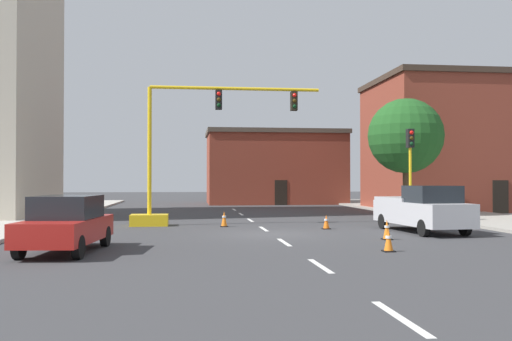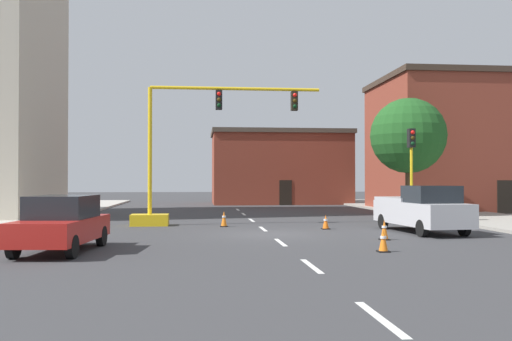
# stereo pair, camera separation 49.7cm
# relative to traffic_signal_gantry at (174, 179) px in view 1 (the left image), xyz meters

# --- Properties ---
(ground_plane) EXTENTS (160.00, 160.00, 0.00)m
(ground_plane) POSITION_rel_traffic_signal_gantry_xyz_m (4.07, -4.89, -2.26)
(ground_plane) COLOR #38383A
(sidewalk_left) EXTENTS (6.00, 56.00, 0.14)m
(sidewalk_left) POSITION_rel_traffic_signal_gantry_xyz_m (-8.83, 3.11, -2.19)
(sidewalk_left) COLOR #B2ADA3
(sidewalk_left) RESTS_ON ground_plane
(sidewalk_right) EXTENTS (6.00, 56.00, 0.14)m
(sidewalk_right) POSITION_rel_traffic_signal_gantry_xyz_m (16.97, 3.11, -2.19)
(sidewalk_right) COLOR #9E998E
(sidewalk_right) RESTS_ON ground_plane
(lane_stripe_seg_0) EXTENTS (0.16, 2.40, 0.01)m
(lane_stripe_seg_0) POSITION_rel_traffic_signal_gantry_xyz_m (4.07, -18.89, -2.25)
(lane_stripe_seg_0) COLOR silver
(lane_stripe_seg_0) RESTS_ON ground_plane
(lane_stripe_seg_1) EXTENTS (0.16, 2.40, 0.01)m
(lane_stripe_seg_1) POSITION_rel_traffic_signal_gantry_xyz_m (4.07, -13.39, -2.25)
(lane_stripe_seg_1) COLOR silver
(lane_stripe_seg_1) RESTS_ON ground_plane
(lane_stripe_seg_2) EXTENTS (0.16, 2.40, 0.01)m
(lane_stripe_seg_2) POSITION_rel_traffic_signal_gantry_xyz_m (4.07, -7.89, -2.25)
(lane_stripe_seg_2) COLOR silver
(lane_stripe_seg_2) RESTS_ON ground_plane
(lane_stripe_seg_3) EXTENTS (0.16, 2.40, 0.01)m
(lane_stripe_seg_3) POSITION_rel_traffic_signal_gantry_xyz_m (4.07, -2.39, -2.25)
(lane_stripe_seg_3) COLOR silver
(lane_stripe_seg_3) RESTS_ON ground_plane
(lane_stripe_seg_4) EXTENTS (0.16, 2.40, 0.01)m
(lane_stripe_seg_4) POSITION_rel_traffic_signal_gantry_xyz_m (4.07, 3.11, -2.25)
(lane_stripe_seg_4) COLOR silver
(lane_stripe_seg_4) RESTS_ON ground_plane
(lane_stripe_seg_5) EXTENTS (0.16, 2.40, 0.01)m
(lane_stripe_seg_5) POSITION_rel_traffic_signal_gantry_xyz_m (4.07, 8.61, -2.25)
(lane_stripe_seg_5) COLOR silver
(lane_stripe_seg_5) RESTS_ON ground_plane
(lane_stripe_seg_6) EXTENTS (0.16, 2.40, 0.01)m
(lane_stripe_seg_6) POSITION_rel_traffic_signal_gantry_xyz_m (4.07, 14.11, -2.25)
(lane_stripe_seg_6) COLOR silver
(lane_stripe_seg_6) RESTS_ON ground_plane
(building_brick_center) EXTENTS (12.83, 7.52, 6.80)m
(building_brick_center) POSITION_rel_traffic_signal_gantry_xyz_m (8.76, 24.61, 1.15)
(building_brick_center) COLOR brown
(building_brick_center) RESTS_ON ground_plane
(building_row_right) EXTENTS (13.47, 9.73, 9.73)m
(building_row_right) POSITION_rel_traffic_signal_gantry_xyz_m (21.19, 11.99, 2.62)
(building_row_right) COLOR brown
(building_row_right) RESTS_ON ground_plane
(traffic_signal_gantry) EXTENTS (9.29, 1.20, 6.83)m
(traffic_signal_gantry) POSITION_rel_traffic_signal_gantry_xyz_m (0.00, 0.00, 0.00)
(traffic_signal_gantry) COLOR yellow
(traffic_signal_gantry) RESTS_ON ground_plane
(traffic_light_pole_right) EXTENTS (0.32, 0.47, 4.80)m
(traffic_light_pole_right) POSITION_rel_traffic_signal_gantry_xyz_m (11.80, -0.49, 1.27)
(traffic_light_pole_right) COLOR yellow
(traffic_light_pole_right) RESTS_ON ground_plane
(tree_right_mid) EXTENTS (4.46, 4.46, 7.08)m
(tree_right_mid) POSITION_rel_traffic_signal_gantry_xyz_m (13.54, 4.44, 2.58)
(tree_right_mid) COLOR #4C3823
(tree_right_mid) RESTS_ON ground_plane
(pickup_truck_silver) EXTENTS (2.47, 5.56, 1.99)m
(pickup_truck_silver) POSITION_rel_traffic_signal_gantry_xyz_m (10.56, -4.78, -1.28)
(pickup_truck_silver) COLOR #BCBCC1
(pickup_truck_silver) RESTS_ON ground_plane
(sedan_red_near_left) EXTENTS (2.29, 4.66, 1.74)m
(sedan_red_near_left) POSITION_rel_traffic_signal_gantry_xyz_m (-3.05, -9.78, -1.37)
(sedan_red_near_left) COLOR #B21E19
(sedan_red_near_left) RESTS_ON ground_plane
(traffic_cone_roadside_a) EXTENTS (0.36, 0.36, 0.76)m
(traffic_cone_roadside_a) POSITION_rel_traffic_signal_gantry_xyz_m (8.02, -7.48, -1.88)
(traffic_cone_roadside_a) COLOR black
(traffic_cone_roadside_a) RESTS_ON ground_plane
(traffic_cone_roadside_b) EXTENTS (0.36, 0.36, 0.75)m
(traffic_cone_roadside_b) POSITION_rel_traffic_signal_gantry_xyz_m (2.37, -1.01, -1.89)
(traffic_cone_roadside_b) COLOR black
(traffic_cone_roadside_b) RESTS_ON ground_plane
(traffic_cone_roadside_c) EXTENTS (0.36, 0.36, 0.71)m
(traffic_cone_roadside_c) POSITION_rel_traffic_signal_gantry_xyz_m (6.84, -10.84, -1.91)
(traffic_cone_roadside_c) COLOR black
(traffic_cone_roadside_c) RESTS_ON ground_plane
(traffic_cone_roadside_d) EXTENTS (0.36, 0.36, 0.66)m
(traffic_cone_roadside_d) POSITION_rel_traffic_signal_gantry_xyz_m (6.87, -2.82, -1.93)
(traffic_cone_roadside_d) COLOR black
(traffic_cone_roadside_d) RESTS_ON ground_plane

